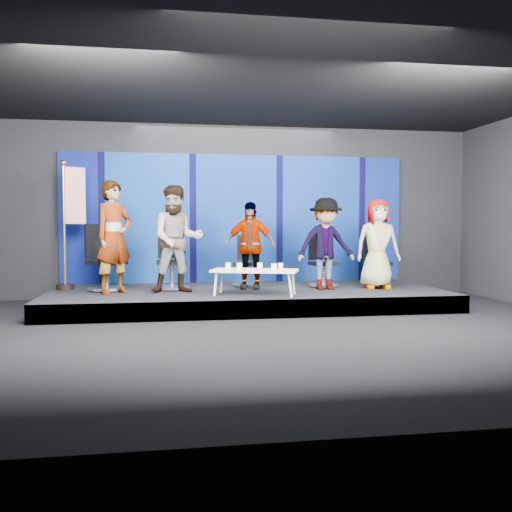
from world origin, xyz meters
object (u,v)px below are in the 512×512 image
(chair_e, at_px, (377,268))
(mug_d, at_px, (274,267))
(panelist_d, at_px, (326,244))
(mug_e, at_px, (280,266))
(flag_stand, at_px, (71,221))
(mug_c, at_px, (260,266))
(mug_a, at_px, (228,266))
(mug_b, at_px, (239,266))
(chair_a, at_px, (104,269))
(panelist_a, at_px, (114,237))
(coffee_table, at_px, (255,271))
(panelist_b, at_px, (177,239))
(chair_c, at_px, (246,269))
(chair_d, at_px, (322,269))
(panelist_e, at_px, (378,244))
(chair_b, at_px, (172,269))
(panelist_c, at_px, (250,245))

(chair_e, bearing_deg, mug_d, -146.99)
(panelist_d, height_order, chair_e, panelist_d)
(mug_e, height_order, flag_stand, flag_stand)
(chair_e, height_order, mug_c, chair_e)
(chair_e, bearing_deg, mug_a, -158.58)
(panelist_d, height_order, mug_b, panelist_d)
(chair_a, distance_m, panelist_a, 0.76)
(coffee_table, height_order, mug_a, mug_a)
(panelist_b, height_order, mug_d, panelist_b)
(mug_e, bearing_deg, mug_c, 162.11)
(chair_a, height_order, mug_b, chair_a)
(panelist_a, bearing_deg, chair_c, -23.05)
(chair_d, bearing_deg, mug_a, -159.44)
(panelist_b, distance_m, panelist_e, 3.65)
(mug_a, xyz_separation_m, mug_e, (0.85, -0.19, -0.00))
(chair_b, height_order, mug_b, chair_b)
(chair_a, relative_size, mug_a, 11.28)
(chair_b, distance_m, mug_c, 1.78)
(chair_e, bearing_deg, coffee_table, -152.90)
(panelist_a, relative_size, mug_b, 17.62)
(panelist_c, xyz_separation_m, panelist_d, (1.34, -0.35, 0.03))
(chair_a, bearing_deg, mug_d, -66.66)
(panelist_e, bearing_deg, chair_a, 178.52)
(panelist_e, relative_size, mug_e, 16.37)
(chair_e, bearing_deg, chair_d, -177.37)
(chair_b, distance_m, chair_c, 1.48)
(chair_a, distance_m, panelist_d, 3.98)
(mug_e, bearing_deg, panelist_e, 18.75)
(chair_a, bearing_deg, panelist_c, -45.07)
(panelist_a, xyz_separation_m, flag_stand, (-0.82, 0.81, 0.28))
(panelist_e, height_order, mug_e, panelist_e)
(panelist_a, distance_m, chair_c, 2.62)
(mug_a, bearing_deg, mug_c, -8.96)
(panelist_d, bearing_deg, chair_d, 74.45)
(chair_a, bearing_deg, panelist_e, -48.02)
(chair_b, relative_size, coffee_table, 0.75)
(mug_b, bearing_deg, mug_e, -1.70)
(panelist_b, xyz_separation_m, panelist_d, (2.66, 0.02, -0.10))
(mug_b, bearing_deg, coffee_table, 3.21)
(chair_a, height_order, mug_d, chair_a)
(panelist_a, relative_size, chair_b, 1.68)
(mug_c, bearing_deg, panelist_b, 158.55)
(panelist_c, bearing_deg, panelist_e, 7.24)
(chair_d, distance_m, coffee_table, 1.86)
(mug_c, bearing_deg, chair_d, 37.23)
(panelist_b, distance_m, chair_e, 3.89)
(panelist_a, distance_m, panelist_c, 2.41)
(panelist_c, distance_m, chair_e, 2.54)
(mug_c, height_order, flag_stand, flag_stand)
(chair_d, xyz_separation_m, coffee_table, (-1.48, -1.12, 0.06))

